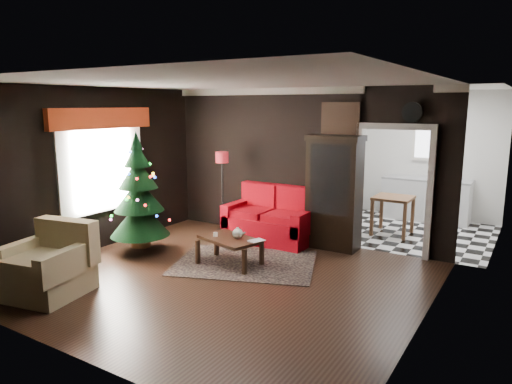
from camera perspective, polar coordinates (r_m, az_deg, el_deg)
The scene contains 26 objects.
floor at distance 6.87m, azimuth -4.02°, elevation -10.67°, with size 5.50×5.50×0.00m, color black.
ceiling at distance 6.40m, azimuth -4.35°, elevation 13.36°, with size 5.50×5.50×0.00m, color white.
wall_back at distance 8.62m, azimuth 5.61°, elevation 3.31°, with size 5.50×5.50×0.00m, color black.
wall_front at distance 4.74m, azimuth -22.17°, elevation -3.51°, with size 5.50×5.50×0.00m, color black.
wall_left at distance 8.39m, azimuth -19.62°, elevation 2.54°, with size 5.50×5.50×0.00m, color black.
wall_right at distance 5.39m, azimuth 20.28°, elevation -1.74°, with size 5.50×5.50×0.00m, color black.
doorway at distance 8.08m, azimuth 16.44°, elevation -0.08°, with size 1.10×0.10×2.10m, color silver, non-canonical shape.
left_window at distance 8.48m, azimuth -18.42°, elevation 3.03°, with size 0.05×1.60×1.40m, color white.
valance at distance 8.35m, azimuth -18.39°, elevation 8.58°, with size 0.12×2.10×0.35m, color #A42E13.
kitchen_floor at distance 9.73m, azimuth 18.48°, elevation -4.75°, with size 3.00×3.00×0.00m, color white.
kitchen_window at distance 10.86m, azimuth 20.81°, elevation 5.77°, with size 0.70×0.06×0.70m, color white.
rug at distance 7.51m, azimuth -1.34°, elevation -8.71°, with size 2.18×1.58×0.01m, color #513844.
loveseat at distance 8.57m, azimuth 1.76°, elevation -2.80°, with size 1.70×0.90×1.00m, color maroon, non-canonical shape.
curio_cabinet at distance 8.18m, azimuth 9.55°, elevation -0.38°, with size 0.90×0.45×1.90m, color black, non-canonical shape.
floor_lamp at distance 9.01m, azimuth -4.15°, elevation -0.02°, with size 0.26×0.26×1.56m, color black, non-canonical shape.
christmas_tree at distance 8.05m, azimuth -14.23°, elevation -0.01°, with size 1.00×1.00×1.91m, color #12331B, non-canonical shape.
armchair at distance 6.78m, azimuth -24.39°, elevation -7.79°, with size 0.97×0.97×1.00m, color tan, non-canonical shape.
coffee_table at distance 7.39m, azimuth -3.26°, elevation -7.23°, with size 0.96×0.58×0.43m, color black, non-canonical shape.
teapot at distance 7.24m, azimuth -2.27°, elevation -5.07°, with size 0.19×0.19×0.18m, color beige, non-canonical shape.
cup_a at distance 7.40m, azimuth -5.00°, elevation -5.22°, with size 0.07×0.07×0.06m, color white.
cup_b at distance 7.32m, azimuth -2.40°, elevation -5.40°, with size 0.06×0.06×0.06m, color white.
book at distance 7.16m, azimuth -0.37°, elevation -5.02°, with size 0.17×0.02×0.24m, color tan.
wall_clock at distance 7.84m, azimuth 18.64°, elevation 9.27°, with size 0.32×0.32×0.06m, color white.
painting at distance 8.21m, azimuth 10.33°, elevation 8.78°, with size 0.62×0.05×0.52m, color #9E774A.
kitchen_counter at distance 10.78m, azimuth 20.11°, elevation -0.93°, with size 1.80×0.60×0.90m, color silver.
kitchen_table at distance 9.43m, azimuth 16.42°, elevation -2.77°, with size 0.70×0.70×0.75m, color brown, non-canonical shape.
Camera 1 is at (3.75, -5.18, 2.50)m, focal length 32.56 mm.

